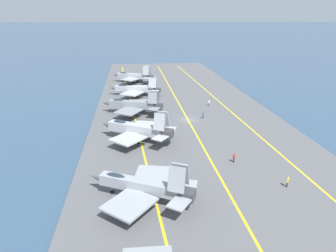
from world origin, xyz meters
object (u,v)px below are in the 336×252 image
at_px(parked_jet_second, 142,186).
at_px(parked_jet_fifth, 136,89).
at_px(crew_blue_vest, 203,115).
at_px(crew_white_vest, 209,103).
at_px(parked_jet_third, 137,129).
at_px(parked_jet_fourth, 133,105).
at_px(crew_red_vest, 234,158).
at_px(crew_yellow_vest, 287,182).
at_px(parked_jet_sixth, 133,76).

distance_m(parked_jet_second, parked_jet_fifth, 56.54).
xyz_separation_m(crew_blue_vest, crew_white_vest, (10.13, -4.04, -0.02)).
height_order(parked_jet_third, crew_blue_vest, parked_jet_third).
height_order(parked_jet_third, crew_white_vest, parked_jet_third).
distance_m(parked_jet_third, parked_jet_fourth, 17.58).
height_order(parked_jet_second, parked_jet_fifth, parked_jet_second).
distance_m(crew_red_vest, crew_yellow_vest, 10.08).
relative_size(parked_jet_fourth, crew_yellow_vest, 9.41).
bearing_deg(parked_jet_second, parked_jet_fourth, 1.12).
distance_m(parked_jet_fifth, parked_jet_sixth, 19.17).
bearing_deg(parked_jet_sixth, crew_red_vest, -166.28).
bearing_deg(crew_red_vest, parked_jet_fifth, 18.46).
height_order(parked_jet_second, parked_jet_third, parked_jet_third).
relative_size(parked_jet_second, crew_yellow_vest, 9.03).
distance_m(parked_jet_third, parked_jet_sixth, 54.86).
relative_size(parked_jet_second, parked_jet_fourth, 0.96).
bearing_deg(parked_jet_fifth, crew_blue_vest, -146.27).
distance_m(parked_jet_second, parked_jet_sixth, 75.70).
bearing_deg(parked_jet_second, parked_jet_sixth, 0.07).
distance_m(parked_jet_fourth, crew_blue_vest, 17.92).
relative_size(crew_red_vest, crew_yellow_vest, 0.98).
distance_m(parked_jet_second, parked_jet_fourth, 38.42).
bearing_deg(parked_jet_sixth, crew_blue_vest, -159.20).
distance_m(parked_jet_fourth, crew_yellow_vest, 43.67).
bearing_deg(crew_white_vest, parked_jet_fourth, 102.14).
xyz_separation_m(parked_jet_fifth, crew_red_vest, (-47.16, -15.74, -1.32)).
xyz_separation_m(parked_jet_third, crew_yellow_vest, (-20.06, -21.56, -1.61)).
bearing_deg(parked_jet_second, crew_white_vest, -25.25).
distance_m(parked_jet_sixth, crew_yellow_vest, 77.95).
distance_m(crew_red_vest, crew_white_vest, 33.81).
bearing_deg(parked_jet_third, parked_jet_fifth, -0.89).
height_order(parked_jet_fourth, parked_jet_sixth, parked_jet_sixth).
xyz_separation_m(crew_yellow_vest, crew_white_vest, (42.15, 1.12, 0.01)).
bearing_deg(parked_jet_fifth, crew_white_vest, -124.38).
relative_size(crew_yellow_vest, crew_white_vest, 0.99).
height_order(parked_jet_third, parked_jet_fifth, parked_jet_third).
bearing_deg(parked_jet_sixth, parked_jet_fifth, -178.65).
distance_m(parked_jet_fourth, crew_white_vest, 21.53).
bearing_deg(crew_red_vest, parked_jet_sixth, 13.72).
relative_size(parked_jet_third, parked_jet_sixth, 0.98).
height_order(parked_jet_sixth, crew_blue_vest, parked_jet_sixth).
relative_size(parked_jet_second, crew_blue_vest, 8.72).
distance_m(parked_jet_third, crew_red_vest, 19.99).
bearing_deg(parked_jet_fourth, parked_jet_second, -178.88).
xyz_separation_m(parked_jet_fifth, crew_yellow_vest, (-55.75, -21.01, -1.30)).
bearing_deg(crew_blue_vest, crew_yellow_vest, -170.85).
relative_size(parked_jet_fourth, crew_red_vest, 9.65).
bearing_deg(crew_white_vest, crew_yellow_vest, -178.48).
height_order(parked_jet_fifth, crew_blue_vest, parked_jet_fifth).
bearing_deg(parked_jet_fifth, parked_jet_fourth, 176.50).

